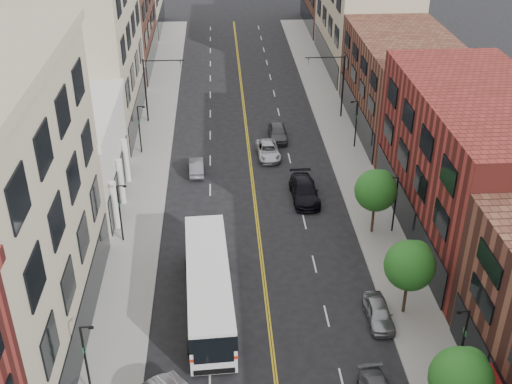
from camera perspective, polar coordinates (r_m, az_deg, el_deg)
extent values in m
cube|color=gray|center=(62.27, -9.63, 1.44)|extent=(4.00, 110.00, 0.15)
cube|color=gray|center=(63.20, 8.70, 1.98)|extent=(4.00, 110.00, 0.15)
cube|color=silver|center=(58.24, -17.15, 2.72)|extent=(10.00, 14.00, 8.00)
cube|color=tan|center=(71.91, -15.02, 12.50)|extent=(10.00, 20.00, 18.00)
cube|color=#562C22|center=(91.30, -12.74, 15.37)|extent=(10.00, 20.00, 15.00)
cube|color=maroon|center=(53.24, 18.88, 2.22)|extent=(10.00, 22.00, 12.00)
cube|color=#562C22|center=(71.78, 12.99, 9.33)|extent=(10.00, 20.00, 10.00)
cube|color=tan|center=(90.61, 9.64, 15.24)|extent=(10.00, 22.00, 14.00)
sphere|color=#1D5919|center=(36.62, 17.75, -15.56)|extent=(3.40, 3.40, 3.40)
sphere|color=#1D5919|center=(36.70, 18.42, -14.46)|extent=(2.04, 2.04, 2.04)
cylinder|color=black|center=(45.30, 13.10, -9.07)|extent=(0.22, 0.22, 2.50)
sphere|color=#1D5919|center=(43.72, 13.50, -6.37)|extent=(3.40, 3.40, 3.40)
sphere|color=#1D5919|center=(43.88, 14.07, -5.48)|extent=(2.04, 2.04, 2.04)
cylinder|color=black|center=(53.13, 10.34, -2.34)|extent=(0.22, 0.22, 2.50)
sphere|color=#1D5919|center=(51.79, 10.60, 0.14)|extent=(3.40, 3.40, 3.40)
sphere|color=#1D5919|center=(52.00, 11.09, 0.86)|extent=(2.04, 2.04, 2.04)
cylinder|color=black|center=(39.16, -14.89, -14.28)|extent=(0.14, 0.14, 5.00)
cylinder|color=black|center=(37.43, -14.86, -11.53)|extent=(0.70, 0.10, 0.10)
cube|color=black|center=(37.41, -14.46, -11.59)|extent=(0.28, 0.14, 0.14)
cube|color=#19592D|center=(38.55, -15.07, -13.32)|extent=(0.04, 0.55, 0.35)
cylinder|color=black|center=(51.68, -11.99, -1.89)|extent=(0.14, 0.14, 5.00)
cylinder|color=black|center=(50.38, -11.90, 0.54)|extent=(0.70, 0.10, 0.10)
cube|color=black|center=(50.37, -11.61, 0.50)|extent=(0.28, 0.14, 0.14)
cube|color=#19592D|center=(51.22, -12.10, -1.03)|extent=(0.04, 0.55, 0.35)
cylinder|color=black|center=(65.72, -10.31, 5.46)|extent=(0.14, 0.14, 5.00)
cylinder|color=black|center=(64.71, -10.20, 7.49)|extent=(0.70, 0.10, 0.10)
cube|color=black|center=(64.70, -9.98, 7.46)|extent=(0.28, 0.14, 0.14)
cube|color=#19592D|center=(65.36, -10.39, 6.18)|extent=(0.04, 0.55, 0.35)
cylinder|color=black|center=(40.77, 17.88, -12.74)|extent=(0.14, 0.14, 5.00)
cylinder|color=black|center=(39.06, 17.96, -10.07)|extent=(0.70, 0.10, 0.10)
cube|color=black|center=(39.00, 17.60, -10.16)|extent=(0.28, 0.14, 0.14)
cube|color=#19592D|center=(40.19, 18.08, -11.79)|extent=(0.04, 0.55, 0.35)
cylinder|color=black|center=(52.91, 12.25, -1.12)|extent=(0.14, 0.14, 5.00)
cylinder|color=black|center=(51.60, 12.17, 1.25)|extent=(0.70, 0.10, 0.10)
cube|color=black|center=(51.56, 11.90, 1.20)|extent=(0.28, 0.14, 0.14)
cube|color=#19592D|center=(52.46, 12.36, -0.27)|extent=(0.04, 0.55, 0.35)
cylinder|color=black|center=(66.69, 8.88, 5.96)|extent=(0.14, 0.14, 5.00)
cylinder|color=black|center=(65.66, 8.75, 7.95)|extent=(0.70, 0.10, 0.10)
cube|color=black|center=(65.63, 8.53, 7.91)|extent=(0.28, 0.14, 0.14)
cube|color=#19592D|center=(66.34, 8.94, 6.67)|extent=(0.04, 0.55, 0.35)
cylinder|color=black|center=(72.65, -9.79, 8.86)|extent=(0.18, 0.18, 7.20)
cylinder|color=black|center=(71.31, -8.23, 11.49)|extent=(4.40, 0.12, 0.12)
imported|color=black|center=(71.31, -6.74, 11.25)|extent=(0.15, 0.18, 0.90)
cylinder|color=black|center=(73.53, 7.72, 9.28)|extent=(0.18, 0.18, 7.20)
cylinder|color=black|center=(72.03, 6.15, 11.81)|extent=(4.40, 0.12, 0.12)
imported|color=black|center=(71.88, 4.69, 11.51)|extent=(0.15, 0.18, 0.90)
cube|color=silver|center=(44.49, -4.23, -8.36)|extent=(3.50, 13.34, 3.19)
cube|color=black|center=(44.02, -4.27, -7.57)|extent=(3.55, 13.38, 1.16)
cube|color=#B8220D|center=(44.70, -4.22, -8.69)|extent=(3.55, 13.38, 0.24)
cube|color=black|center=(39.30, -3.79, -14.01)|extent=(2.42, 0.18, 1.76)
cylinder|color=black|center=(42.00, -5.92, -13.56)|extent=(0.36, 1.07, 1.06)
cylinder|color=black|center=(42.04, -1.85, -13.32)|extent=(0.36, 1.07, 1.06)
cylinder|color=black|center=(48.79, -6.13, -6.45)|extent=(0.36, 1.07, 1.06)
cylinder|color=black|center=(48.82, -2.70, -6.26)|extent=(0.36, 1.07, 1.06)
imported|color=#94959A|center=(44.77, 10.85, -10.50)|extent=(1.65, 4.06, 1.38)
imported|color=#56575C|center=(62.05, -5.32, 2.24)|extent=(1.50, 3.94, 1.28)
imported|color=black|center=(57.52, 4.32, 0.12)|extent=(2.47, 5.75, 1.65)
imported|color=#B6B9BF|center=(64.91, 1.07, 3.71)|extent=(2.51, 4.95, 1.34)
imported|color=#424246|center=(68.67, 1.94, 5.35)|extent=(1.89, 4.69, 1.60)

